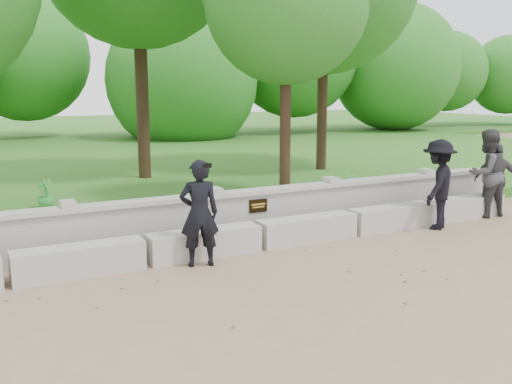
{
  "coord_description": "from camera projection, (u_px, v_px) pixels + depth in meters",
  "views": [
    {
      "loc": [
        -4.51,
        -6.45,
        2.74
      ],
      "look_at": [
        -0.18,
        1.64,
        1.05
      ],
      "focal_mm": 40.0,
      "sensor_mm": 36.0,
      "label": 1
    }
  ],
  "objects": [
    {
      "name": "visitor_right",
      "position": [
        497.0,
        180.0,
        12.29
      ],
      "size": [
        0.92,
        0.9,
        1.55
      ],
      "color": "#3F3F44",
      "rests_on": "ground"
    },
    {
      "name": "concrete_bench",
      "position": [
        258.0,
        236.0,
        9.79
      ],
      "size": [
        11.9,
        0.45,
        0.45
      ],
      "color": "#ADABA3",
      "rests_on": "ground"
    },
    {
      "name": "parapet_wall",
      "position": [
        240.0,
        214.0,
        10.35
      ],
      "size": [
        12.5,
        0.35,
        0.9
      ],
      "color": "#A2A099",
      "rests_on": "ground"
    },
    {
      "name": "visitor_mid",
      "position": [
        438.0,
        184.0,
        11.07
      ],
      "size": [
        1.31,
        1.15,
        1.76
      ],
      "color": "black",
      "rests_on": "ground"
    },
    {
      "name": "lawn",
      "position": [
        97.0,
        162.0,
        20.3
      ],
      "size": [
        40.0,
        22.0,
        0.25
      ],
      "primitive_type": "cube",
      "color": "#265918",
      "rests_on": "ground"
    },
    {
      "name": "shrub_b",
      "position": [
        353.0,
        189.0,
        12.38
      ],
      "size": [
        0.44,
        0.44,
        0.62
      ],
      "primitive_type": "imported",
      "rotation": [
        0.0,
        0.0,
        2.3
      ],
      "color": "green",
      "rests_on": "lawn"
    },
    {
      "name": "shrub_d",
      "position": [
        45.0,
        194.0,
        11.81
      ],
      "size": [
        0.45,
        0.46,
        0.62
      ],
      "primitive_type": "imported",
      "rotation": [
        0.0,
        0.0,
        5.31
      ],
      "color": "green",
      "rests_on": "lawn"
    },
    {
      "name": "visitor_left",
      "position": [
        486.0,
        173.0,
        12.1
      ],
      "size": [
        0.93,
        0.73,
        1.88
      ],
      "color": "#37363B",
      "rests_on": "ground"
    },
    {
      "name": "man_main",
      "position": [
        199.0,
        213.0,
        8.74
      ],
      "size": [
        0.68,
        0.62,
        1.67
      ],
      "color": "black",
      "rests_on": "ground"
    },
    {
      "name": "ground",
      "position": [
        321.0,
        281.0,
        8.18
      ],
      "size": [
        80.0,
        80.0,
        0.0
      ],
      "primitive_type": "plane",
      "color": "#8C7256",
      "rests_on": "ground"
    }
  ]
}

